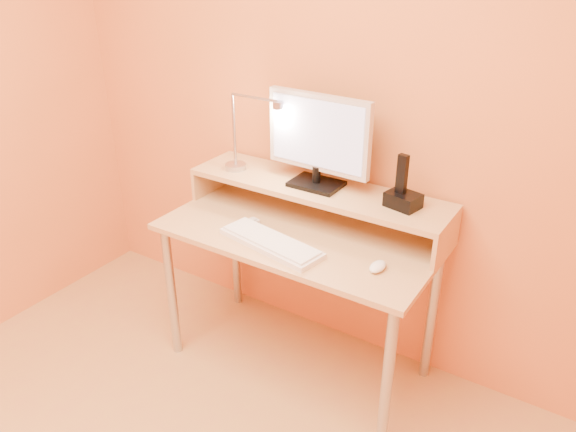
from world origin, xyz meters
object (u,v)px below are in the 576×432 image
Objects in this scene: monitor_panel at (319,133)px; lamp_base at (236,166)px; keyboard at (271,243)px; mouse at (378,267)px; remote_control at (243,226)px; phone_dock at (403,200)px.

lamp_base is (-0.42, -0.04, -0.23)m from monitor_panel.
keyboard is (-0.03, -0.32, -0.39)m from monitor_panel.
lamp_base is 0.88m from mouse.
keyboard is at bearing -36.14° from lamp_base.
monitor_panel reaches higher than remote_control.
mouse is at bearing -29.88° from monitor_panel.
keyboard is at bearing -131.24° from phone_dock.
monitor_panel is 0.51m from keyboard.
monitor_panel is 0.45m from phone_dock.
lamp_base is 0.77× the size of phone_dock.
phone_dock is at bearing 2.10° from lamp_base.
monitor_panel is 0.48m from lamp_base.
phone_dock is (0.40, -0.01, -0.21)m from monitor_panel.
mouse is (0.42, -0.26, -0.38)m from monitor_panel.
remote_control is (-0.62, -0.25, -0.18)m from phone_dock.
phone_dock is 0.56m from keyboard.
monitor_panel reaches higher than lamp_base.
phone_dock reaches higher than remote_control.
mouse is (0.45, 0.06, 0.00)m from keyboard.
monitor_panel is 3.02× the size of remote_control.
lamp_base is 0.21× the size of keyboard.
keyboard is at bearing -6.41° from remote_control.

